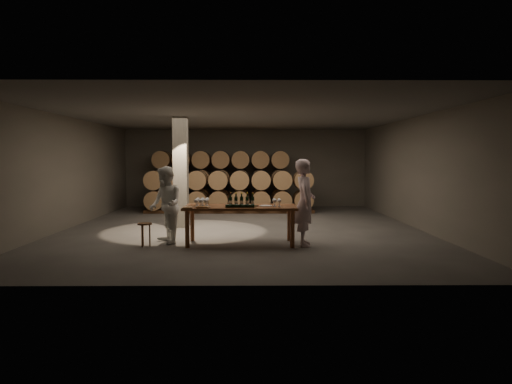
{
  "coord_description": "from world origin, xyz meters",
  "views": [
    {
      "loc": [
        0.28,
        -13.06,
        2.0
      ],
      "look_at": [
        0.38,
        -0.79,
        1.1
      ],
      "focal_mm": 32.0,
      "sensor_mm": 36.0,
      "label": 1
    }
  ],
  "objects_px": {
    "stool": "(145,227)",
    "person_man": "(305,203)",
    "notebook_near": "(203,207)",
    "person_woman": "(166,205)",
    "bottle_cluster": "(242,201)",
    "tasting_table": "(240,210)",
    "plate": "(266,206)"
  },
  "relations": [
    {
      "from": "person_woman",
      "to": "plate",
      "type": "bearing_deg",
      "value": 58.65
    },
    {
      "from": "stool",
      "to": "person_man",
      "type": "relative_size",
      "value": 0.27
    },
    {
      "from": "bottle_cluster",
      "to": "stool",
      "type": "xyz_separation_m",
      "value": [
        -2.2,
        -0.3,
        -0.57
      ]
    },
    {
      "from": "bottle_cluster",
      "to": "notebook_near",
      "type": "relative_size",
      "value": 2.17
    },
    {
      "from": "tasting_table",
      "to": "notebook_near",
      "type": "distance_m",
      "value": 0.92
    },
    {
      "from": "tasting_table",
      "to": "notebook_near",
      "type": "bearing_deg",
      "value": -155.76
    },
    {
      "from": "bottle_cluster",
      "to": "notebook_near",
      "type": "distance_m",
      "value": 0.96
    },
    {
      "from": "bottle_cluster",
      "to": "notebook_near",
      "type": "height_order",
      "value": "bottle_cluster"
    },
    {
      "from": "person_man",
      "to": "tasting_table",
      "type": "bearing_deg",
      "value": 85.26
    },
    {
      "from": "tasting_table",
      "to": "plate",
      "type": "height_order",
      "value": "plate"
    },
    {
      "from": "person_woman",
      "to": "stool",
      "type": "bearing_deg",
      "value": -77.65
    },
    {
      "from": "plate",
      "to": "notebook_near",
      "type": "bearing_deg",
      "value": -166.95
    },
    {
      "from": "bottle_cluster",
      "to": "person_man",
      "type": "bearing_deg",
      "value": -8.68
    },
    {
      "from": "plate",
      "to": "person_woman",
      "type": "relative_size",
      "value": 0.17
    },
    {
      "from": "bottle_cluster",
      "to": "notebook_near",
      "type": "xyz_separation_m",
      "value": [
        -0.86,
        -0.42,
        -0.1
      ]
    },
    {
      "from": "person_man",
      "to": "notebook_near",
      "type": "bearing_deg",
      "value": 97.01
    },
    {
      "from": "bottle_cluster",
      "to": "person_woman",
      "type": "bearing_deg",
      "value": 178.44
    },
    {
      "from": "bottle_cluster",
      "to": "plate",
      "type": "xyz_separation_m",
      "value": [
        0.56,
        -0.09,
        -0.1
      ]
    },
    {
      "from": "tasting_table",
      "to": "bottle_cluster",
      "type": "bearing_deg",
      "value": 54.52
    },
    {
      "from": "tasting_table",
      "to": "stool",
      "type": "distance_m",
      "value": 2.21
    },
    {
      "from": "tasting_table",
      "to": "person_man",
      "type": "height_order",
      "value": "person_man"
    },
    {
      "from": "tasting_table",
      "to": "bottle_cluster",
      "type": "xyz_separation_m",
      "value": [
        0.03,
        0.04,
        0.21
      ]
    },
    {
      "from": "plate",
      "to": "notebook_near",
      "type": "relative_size",
      "value": 1.1
    },
    {
      "from": "tasting_table",
      "to": "plate",
      "type": "relative_size",
      "value": 8.59
    },
    {
      "from": "plate",
      "to": "person_man",
      "type": "relative_size",
      "value": 0.15
    },
    {
      "from": "tasting_table",
      "to": "person_man",
      "type": "bearing_deg",
      "value": -6.96
    },
    {
      "from": "plate",
      "to": "notebook_near",
      "type": "xyz_separation_m",
      "value": [
        -1.42,
        -0.33,
        0.01
      ]
    },
    {
      "from": "notebook_near",
      "to": "person_woman",
      "type": "bearing_deg",
      "value": 156.8
    },
    {
      "from": "stool",
      "to": "person_woman",
      "type": "xyz_separation_m",
      "value": [
        0.41,
        0.35,
        0.47
      ]
    },
    {
      "from": "notebook_near",
      "to": "person_woman",
      "type": "relative_size",
      "value": 0.15
    },
    {
      "from": "tasting_table",
      "to": "notebook_near",
      "type": "xyz_separation_m",
      "value": [
        -0.83,
        -0.38,
        0.12
      ]
    },
    {
      "from": "notebook_near",
      "to": "tasting_table",
      "type": "bearing_deg",
      "value": 27.77
    }
  ]
}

